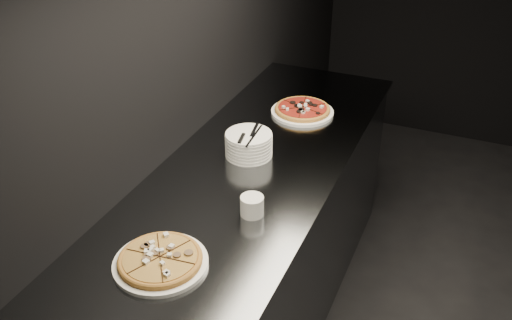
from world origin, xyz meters
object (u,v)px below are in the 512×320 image
at_px(counter, 248,256).
at_px(pizza_mushroom, 160,260).
at_px(plate_stack, 249,144).
at_px(pizza_tomato, 302,110).
at_px(cutlery, 249,135).
at_px(ramekin, 252,205).

xyz_separation_m(counter, pizza_mushroom, (-0.03, -0.65, 0.48)).
height_order(counter, plate_stack, plate_stack).
height_order(pizza_mushroom, pizza_tomato, same).
relative_size(cutlery, ramekin, 2.48).
xyz_separation_m(counter, cutlery, (-0.04, 0.12, 0.57)).
distance_m(plate_stack, cutlery, 0.06).
height_order(pizza_tomato, ramekin, ramekin).
distance_m(pizza_tomato, ramekin, 0.90).
bearing_deg(pizza_mushroom, counter, 87.61).
bearing_deg(plate_stack, pizza_mushroom, -88.29).
xyz_separation_m(pizza_mushroom, cutlery, (-0.02, 0.77, 0.09)).
relative_size(pizza_tomato, plate_stack, 1.74).
bearing_deg(pizza_mushroom, cutlery, 91.13).
distance_m(pizza_tomato, cutlery, 0.52).
bearing_deg(ramekin, counter, 117.94).
height_order(pizza_mushroom, plate_stack, plate_stack).
relative_size(plate_stack, ramekin, 2.31).
height_order(pizza_tomato, cutlery, cutlery).
bearing_deg(pizza_tomato, pizza_mushroom, -92.59).
distance_m(counter, pizza_tomato, 0.79).
distance_m(counter, cutlery, 0.58).
distance_m(pizza_mushroom, pizza_tomato, 1.27).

